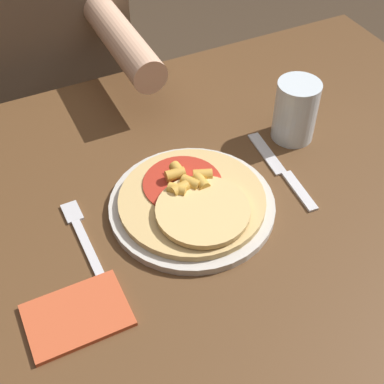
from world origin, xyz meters
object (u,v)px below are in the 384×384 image
at_px(plate, 192,206).
at_px(knife, 282,171).
at_px(fork, 81,233).
at_px(person_diner, 54,65).
at_px(pizza, 193,200).
at_px(dining_table, 202,242).
at_px(drinking_glass, 296,111).

bearing_deg(plate, knife, 2.77).
height_order(fork, person_diner, person_diner).
distance_m(pizza, fork, 0.19).
bearing_deg(plate, person_diner, 96.35).
height_order(dining_table, pizza, pizza).
bearing_deg(fork, pizza, -9.40).
bearing_deg(knife, person_diner, 112.11).
xyz_separation_m(plate, knife, (0.19, 0.01, -0.00)).
height_order(plate, pizza, pizza).
relative_size(dining_table, fork, 7.22).
height_order(plate, knife, plate).
height_order(dining_table, drinking_glass, drinking_glass).
height_order(plate, person_diner, person_diner).
relative_size(fork, person_diner, 0.14).
distance_m(dining_table, person_diner, 0.65).
bearing_deg(knife, fork, 177.31).
height_order(drinking_glass, person_diner, person_diner).
xyz_separation_m(fork, person_diner, (0.12, 0.62, -0.07)).
relative_size(fork, knife, 0.79).
bearing_deg(knife, drinking_glass, 47.81).
height_order(pizza, fork, pizza).
bearing_deg(dining_table, knife, 0.76).
bearing_deg(knife, plate, -177.23).
bearing_deg(pizza, knife, 4.11).
height_order(plate, fork, plate).
distance_m(plate, pizza, 0.02).
distance_m(plate, person_diner, 0.65).
height_order(plate, drinking_glass, drinking_glass).
relative_size(pizza, person_diner, 0.20).
distance_m(fork, person_diner, 0.63).
relative_size(pizza, fork, 1.42).
height_order(pizza, knife, pizza).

